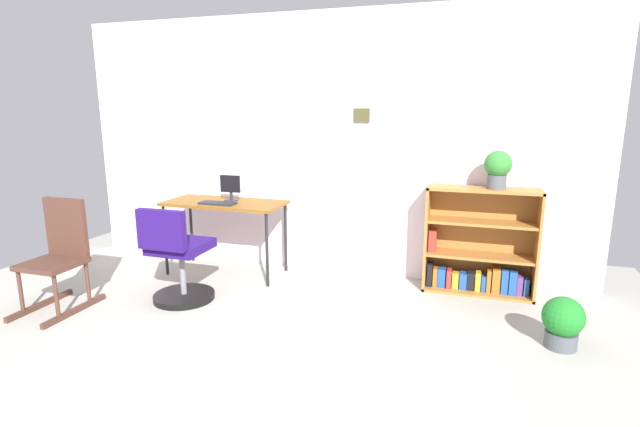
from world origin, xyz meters
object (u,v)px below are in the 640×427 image
(keyboard, at_px, (218,203))
(rocking_chair, at_px, (59,254))
(desk, at_px, (225,207))
(potted_plant_on_shelf, at_px, (498,168))
(bookshelf_low, at_px, (479,247))
(potted_plant_floor, at_px, (563,321))
(office_chair, at_px, (178,261))
(monitor, at_px, (231,188))

(keyboard, xyz_separation_m, rocking_chair, (-0.88, -1.05, -0.28))
(desk, bearing_deg, potted_plant_on_shelf, 4.47)
(bookshelf_low, bearing_deg, keyboard, -170.80)
(desk, distance_m, potted_plant_floor, 3.07)
(office_chair, relative_size, bookshelf_low, 0.89)
(desk, height_order, potted_plant_on_shelf, potted_plant_on_shelf)
(rocking_chair, xyz_separation_m, potted_plant_on_shelf, (3.38, 1.38, 0.68))
(desk, bearing_deg, monitor, 59.33)
(potted_plant_on_shelf, relative_size, potted_plant_floor, 0.89)
(desk, distance_m, monitor, 0.20)
(office_chair, relative_size, potted_plant_floor, 2.30)
(monitor, bearing_deg, bookshelf_low, 4.58)
(keyboard, bearing_deg, potted_plant_on_shelf, 7.55)
(office_chair, xyz_separation_m, rocking_chair, (-0.86, -0.39, 0.09))
(potted_plant_floor, bearing_deg, monitor, 165.67)
(desk, xyz_separation_m, potted_plant_on_shelf, (2.50, 0.20, 0.46))
(potted_plant_on_shelf, bearing_deg, potted_plant_floor, -62.47)
(monitor, relative_size, potted_plant_floor, 0.69)
(desk, relative_size, monitor, 4.62)
(office_chair, bearing_deg, monitor, 86.02)
(rocking_chair, height_order, bookshelf_low, bookshelf_low)
(monitor, xyz_separation_m, potted_plant_floor, (2.92, -0.75, -0.66))
(bookshelf_low, bearing_deg, desk, -174.00)
(monitor, xyz_separation_m, bookshelf_low, (2.36, 0.19, -0.45))
(bookshelf_low, bearing_deg, office_chair, -156.57)
(desk, distance_m, office_chair, 0.85)
(monitor, height_order, potted_plant_on_shelf, potted_plant_on_shelf)
(keyboard, xyz_separation_m, potted_plant_floor, (2.95, -0.55, -0.54))
(monitor, bearing_deg, office_chair, -93.98)
(potted_plant_on_shelf, bearing_deg, keyboard, -172.45)
(potted_plant_floor, bearing_deg, office_chair, -177.82)
(monitor, bearing_deg, rocking_chair, -126.35)
(office_chair, distance_m, bookshelf_low, 2.63)
(bookshelf_low, xyz_separation_m, potted_plant_on_shelf, (0.10, -0.06, 0.73))
(keyboard, distance_m, potted_plant_on_shelf, 2.55)
(desk, height_order, potted_plant_floor, desk)
(potted_plant_on_shelf, xyz_separation_m, potted_plant_floor, (0.46, -0.88, -0.94))
(desk, relative_size, bookshelf_low, 1.23)
(potted_plant_on_shelf, bearing_deg, office_chair, -158.54)
(rocking_chair, bearing_deg, office_chair, 24.29)
(office_chair, bearing_deg, desk, 88.40)
(keyboard, xyz_separation_m, bookshelf_low, (2.39, 0.39, -0.33))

